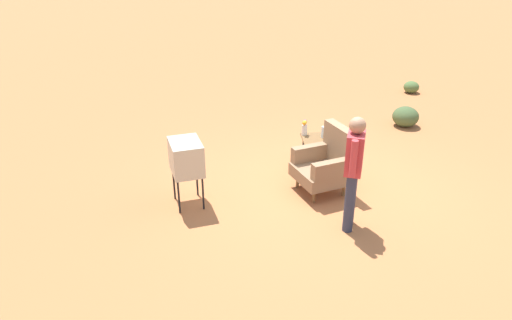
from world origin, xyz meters
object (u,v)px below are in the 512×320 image
Objects in this scene: tv_on_stand at (186,157)px; flower_vase at (305,127)px; side_table at (319,143)px; person_standing at (353,167)px; bottle_tall_amber at (335,133)px; armchair at (327,162)px; bottle_short_clear at (323,132)px.

flower_vase is at bearing 122.05° from tv_on_stand.
person_standing is at bearing 3.89° from side_table.
bottle_tall_amber is (-0.88, 2.38, -0.04)m from tv_on_stand.
flower_vase is (-0.92, -0.23, 0.24)m from armchair.
side_table is 2.40m from tv_on_stand.
tv_on_stand is 3.89× the size of flower_vase.
bottle_short_clear is 0.25m from bottle_tall_amber.
bottle_short_clear is at bearing 65.04° from flower_vase.
flower_vase is at bearing -114.96° from bottle_short_clear.
armchair is 5.30× the size of bottle_short_clear.
tv_on_stand is 2.47m from bottle_short_clear.
armchair reaches higher than bottle_short_clear.
tv_on_stand is at bearing -57.95° from flower_vase.
person_standing is (0.76, 2.28, 0.16)m from tv_on_stand.
armchair is 0.65× the size of person_standing.
person_standing reaches higher than armchair.
tv_on_stand is at bearing -69.74° from bottle_tall_amber.
person_standing is 1.66m from bottle_tall_amber.
armchair reaches higher than flower_vase.
armchair is at bearing 97.72° from tv_on_stand.
person_standing is 5.47× the size of bottle_tall_amber.
bottle_tall_amber is 0.56m from flower_vase.
tv_on_stand reaches higher than bottle_tall_amber.
flower_vase is at bearing -129.46° from side_table.
tv_on_stand is at bearing -82.28° from armchair.
armchair is 0.80m from bottle_short_clear.
flower_vase is at bearing -165.97° from armchair.
bottle_tall_amber is (-0.59, 0.22, 0.25)m from armchair.
flower_vase is at bearing -125.98° from bottle_tall_amber.
side_table is 2.97× the size of bottle_short_clear.
person_standing is at bearing 71.50° from tv_on_stand.
bottle_tall_amber is at bearing 39.06° from bottle_short_clear.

